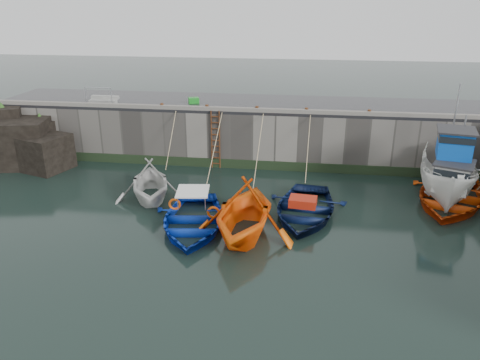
# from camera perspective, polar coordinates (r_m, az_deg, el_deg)

# --- Properties ---
(ground) EXTENTS (120.00, 120.00, 0.00)m
(ground) POSITION_cam_1_polar(r_m,az_deg,el_deg) (16.80, -2.55, -10.21)
(ground) COLOR black
(ground) RESTS_ON ground
(quay_back) EXTENTS (30.00, 5.00, 3.00)m
(quay_back) POSITION_cam_1_polar(r_m,az_deg,el_deg) (27.67, 2.11, 6.05)
(quay_back) COLOR slate
(quay_back) RESTS_ON ground
(road_back) EXTENTS (30.00, 5.00, 0.16)m
(road_back) POSITION_cam_1_polar(r_m,az_deg,el_deg) (27.30, 2.15, 9.25)
(road_back) COLOR black
(road_back) RESTS_ON quay_back
(kerb_back) EXTENTS (30.00, 0.30, 0.20)m
(kerb_back) POSITION_cam_1_polar(r_m,az_deg,el_deg) (24.98, 1.59, 8.55)
(kerb_back) COLOR slate
(kerb_back) RESTS_ON road_back
(algae_back) EXTENTS (30.00, 0.08, 0.50)m
(algae_back) POSITION_cam_1_polar(r_m,az_deg,el_deg) (25.63, 1.47, 1.88)
(algae_back) COLOR black
(algae_back) RESTS_ON ground
(rock_outcrop) EXTENTS (5.85, 4.24, 3.41)m
(rock_outcrop) POSITION_cam_1_polar(r_m,az_deg,el_deg) (28.95, -25.10, 4.23)
(rock_outcrop) COLOR black
(rock_outcrop) RESTS_ON ground
(ladder) EXTENTS (0.51, 0.08, 3.20)m
(ladder) POSITION_cam_1_polar(r_m,az_deg,el_deg) (25.47, -3.00, 4.90)
(ladder) COLOR #3F1E0F
(ladder) RESTS_ON ground
(boat_near_white) EXTENTS (4.75, 5.10, 2.19)m
(boat_near_white) POSITION_cam_1_polar(r_m,az_deg,el_deg) (22.40, -10.79, -2.16)
(boat_near_white) COLOR silver
(boat_near_white) RESTS_ON ground
(boat_near_white_rope) EXTENTS (0.04, 3.39, 3.10)m
(boat_near_white_rope) POSITION_cam_1_polar(r_m,az_deg,el_deg) (25.56, -8.30, 1.00)
(boat_near_white_rope) COLOR tan
(boat_near_white_rope) RESTS_ON ground
(boat_near_blue) EXTENTS (4.43, 5.72, 1.09)m
(boat_near_blue) POSITION_cam_1_polar(r_m,az_deg,el_deg) (19.43, -5.78, -5.66)
(boat_near_blue) COLOR #0B2FAC
(boat_near_blue) RESTS_ON ground
(boat_near_blue_rope) EXTENTS (0.04, 5.44, 3.10)m
(boat_near_blue_rope) POSITION_cam_1_polar(r_m,az_deg,el_deg) (23.78, -3.05, -0.38)
(boat_near_blue_rope) COLOR tan
(boat_near_blue_rope) RESTS_ON ground
(boat_near_blacktrim) EXTENTS (4.70, 5.33, 2.64)m
(boat_near_blacktrim) POSITION_cam_1_polar(r_m,az_deg,el_deg) (18.69, 0.52, -6.70)
(boat_near_blacktrim) COLOR #FF650D
(boat_near_blacktrim) RESTS_ON ground
(boat_near_blacktrim_rope) EXTENTS (0.04, 5.82, 3.10)m
(boat_near_blacktrim_rope) POSITION_cam_1_polar(r_m,az_deg,el_deg) (23.28, 2.17, -0.85)
(boat_near_blacktrim_rope) COLOR tan
(boat_near_blacktrim_rope) RESTS_ON ground
(boat_near_navy) EXTENTS (4.30, 5.63, 1.09)m
(boat_near_navy) POSITION_cam_1_polar(r_m,az_deg,el_deg) (20.51, 7.81, -4.23)
(boat_near_navy) COLOR #091539
(boat_near_navy) RESTS_ON ground
(boat_near_navy_rope) EXTENTS (0.04, 3.98, 3.10)m
(boat_near_navy_rope) POSITION_cam_1_polar(r_m,az_deg,el_deg) (24.20, 7.94, -0.17)
(boat_near_navy_rope) COLOR tan
(boat_near_navy_rope) RESTS_ON ground
(boat_far_white) EXTENTS (3.63, 6.78, 5.48)m
(boat_far_white) POSITION_cam_1_polar(r_m,az_deg,el_deg) (23.87, 24.00, 0.51)
(boat_far_white) COLOR white
(boat_far_white) RESTS_ON ground
(boat_far_orange) EXTENTS (6.14, 7.08, 4.23)m
(boat_far_orange) POSITION_cam_1_polar(r_m,az_deg,el_deg) (23.35, 24.24, -1.70)
(boat_far_orange) COLOR #D7410B
(boat_far_orange) RESTS_ON ground
(fish_crate) EXTENTS (0.69, 0.61, 0.31)m
(fish_crate) POSITION_cam_1_polar(r_m,az_deg,el_deg) (27.24, -5.67, 9.65)
(fish_crate) COLOR #198921
(fish_crate) RESTS_ON road_back
(railing) EXTENTS (1.60, 1.05, 1.00)m
(railing) POSITION_cam_1_polar(r_m,az_deg,el_deg) (28.31, -16.27, 9.45)
(railing) COLOR #A5A8AD
(railing) RESTS_ON road_back
(bollard_a) EXTENTS (0.18, 0.18, 0.28)m
(bollard_a) POSITION_cam_1_polar(r_m,az_deg,el_deg) (26.09, -9.50, 8.91)
(bollard_a) COLOR #3F1E0F
(bollard_a) RESTS_ON road_back
(bollard_b) EXTENTS (0.18, 0.18, 0.28)m
(bollard_b) POSITION_cam_1_polar(r_m,az_deg,el_deg) (25.46, -4.05, 8.84)
(bollard_b) COLOR #3F1E0F
(bollard_b) RESTS_ON road_back
(bollard_c) EXTENTS (0.18, 0.18, 0.28)m
(bollard_c) POSITION_cam_1_polar(r_m,az_deg,el_deg) (25.05, 2.07, 8.67)
(bollard_c) COLOR #3F1E0F
(bollard_c) RESTS_ON road_back
(bollard_d) EXTENTS (0.18, 0.18, 0.28)m
(bollard_d) POSITION_cam_1_polar(r_m,az_deg,el_deg) (24.92, 8.09, 8.41)
(bollard_d) COLOR #3F1E0F
(bollard_d) RESTS_ON road_back
(bollard_e) EXTENTS (0.18, 0.18, 0.28)m
(bollard_e) POSITION_cam_1_polar(r_m,az_deg,el_deg) (25.13, 15.47, 7.96)
(bollard_e) COLOR #3F1E0F
(bollard_e) RESTS_ON road_back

